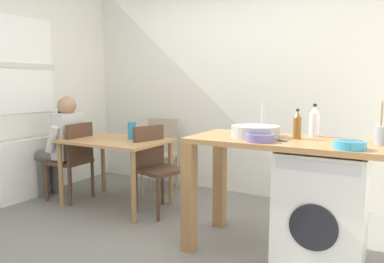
{
  "coord_description": "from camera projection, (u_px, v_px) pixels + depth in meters",
  "views": [
    {
      "loc": [
        1.69,
        -2.4,
        1.33
      ],
      "look_at": [
        0.09,
        0.45,
        0.91
      ],
      "focal_mm": 33.99,
      "sensor_mm": 36.0,
      "label": 1
    }
  ],
  "objects": [
    {
      "name": "ground_plane",
      "position": [
        157.0,
        243.0,
        3.07
      ],
      "size": [
        5.46,
        5.46,
        0.0
      ],
      "primitive_type": "plane",
      "color": "slate"
    },
    {
      "name": "wall_back",
      "position": [
        238.0,
        83.0,
        4.41
      ],
      "size": [
        4.6,
        0.1,
        2.7
      ],
      "primitive_type": "cube",
      "color": "silver",
      "rests_on": "ground_plane"
    },
    {
      "name": "radiator",
      "position": [
        29.0,
        169.0,
        4.26
      ],
      "size": [
        0.1,
        0.8,
        0.7
      ],
      "primitive_type": "cube",
      "color": "white",
      "rests_on": "ground_plane"
    },
    {
      "name": "dining_table",
      "position": [
        116.0,
        148.0,
        3.96
      ],
      "size": [
        1.1,
        0.76,
        0.74
      ],
      "color": "tan",
      "rests_on": "ground_plane"
    },
    {
      "name": "chair_person_seat",
      "position": [
        74.0,
        157.0,
        4.16
      ],
      "size": [
        0.41,
        0.41,
        0.9
      ],
      "rotation": [
        0.0,
        0.0,
        1.61
      ],
      "color": "#4C3323",
      "rests_on": "ground_plane"
    },
    {
      "name": "chair_opposite",
      "position": [
        156.0,
        164.0,
        3.81
      ],
      "size": [
        0.49,
        0.49,
        0.9
      ],
      "rotation": [
        0.0,
        0.0,
        -1.85
      ],
      "color": "#4C3323",
      "rests_on": "ground_plane"
    },
    {
      "name": "chair_spare_by_wall",
      "position": [
        161.0,
        150.0,
        4.61
      ],
      "size": [
        0.51,
        0.51,
        0.9
      ],
      "rotation": [
        0.0,
        0.0,
        3.49
      ],
      "color": "gray",
      "rests_on": "ground_plane"
    },
    {
      "name": "seated_person",
      "position": [
        63.0,
        142.0,
        4.21
      ],
      "size": [
        0.5,
        0.52,
        1.2
      ],
      "rotation": [
        0.0,
        0.0,
        1.61
      ],
      "color": "#595651",
      "rests_on": "ground_plane"
    },
    {
      "name": "kitchen_counter",
      "position": [
        261.0,
        157.0,
        2.86
      ],
      "size": [
        1.5,
        0.68,
        0.92
      ],
      "color": "#9E7042",
      "rests_on": "ground_plane"
    },
    {
      "name": "washing_machine",
      "position": [
        322.0,
        208.0,
        2.67
      ],
      "size": [
        0.6,
        0.61,
        0.86
      ],
      "color": "silver",
      "rests_on": "ground_plane"
    },
    {
      "name": "sink_basin",
      "position": [
        255.0,
        131.0,
        2.86
      ],
      "size": [
        0.38,
        0.38,
        0.09
      ],
      "primitive_type": "cylinder",
      "color": "#9EA0A5",
      "rests_on": "kitchen_counter"
    },
    {
      "name": "tap",
      "position": [
        263.0,
        118.0,
        3.0
      ],
      "size": [
        0.02,
        0.02,
        0.28
      ],
      "primitive_type": "cylinder",
      "color": "#B2B2B7",
      "rests_on": "kitchen_counter"
    },
    {
      "name": "bottle_tall_green",
      "position": [
        297.0,
        125.0,
        2.76
      ],
      "size": [
        0.06,
        0.06,
        0.23
      ],
      "color": "brown",
      "rests_on": "kitchen_counter"
    },
    {
      "name": "bottle_squat_brown",
      "position": [
        314.0,
        122.0,
        2.88
      ],
      "size": [
        0.08,
        0.08,
        0.26
      ],
      "color": "silver",
      "rests_on": "kitchen_counter"
    },
    {
      "name": "mixing_bowl",
      "position": [
        260.0,
        137.0,
        2.64
      ],
      "size": [
        0.21,
        0.21,
        0.06
      ],
      "color": "slate",
      "rests_on": "kitchen_counter"
    },
    {
      "name": "utensil_crock",
      "position": [
        383.0,
        135.0,
        2.47
      ],
      "size": [
        0.11,
        0.11,
        0.3
      ],
      "color": "gray",
      "rests_on": "kitchen_counter"
    },
    {
      "name": "colander",
      "position": [
        350.0,
        144.0,
        2.33
      ],
      "size": [
        0.2,
        0.2,
        0.06
      ],
      "color": "teal",
      "rests_on": "kitchen_counter"
    },
    {
      "name": "vase",
      "position": [
        132.0,
        131.0,
        3.95
      ],
      "size": [
        0.09,
        0.09,
        0.19
      ],
      "primitive_type": "cylinder",
      "color": "teal",
      "rests_on": "dining_table"
    },
    {
      "name": "scissors",
      "position": [
        278.0,
        140.0,
        2.68
      ],
      "size": [
        0.15,
        0.06,
        0.01
      ],
      "color": "#B2B2B7",
      "rests_on": "kitchen_counter"
    }
  ]
}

